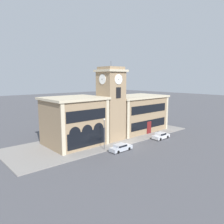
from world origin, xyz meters
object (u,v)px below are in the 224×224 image
parked_car_near (121,147)px  street_lamp (104,129)px  parked_car_mid (161,136)px  bollard (158,133)px

parked_car_near → street_lamp: (-2.05, 2.25, 3.33)m
parked_car_near → parked_car_mid: bearing=-0.3°
parked_car_near → bollard: parked_car_near is taller
parked_car_mid → bollard: 2.52m
parked_car_mid → bollard: bearing=50.2°
parked_car_near → street_lamp: size_ratio=0.77×
parked_car_mid → street_lamp: size_ratio=0.72×
parked_car_near → street_lamp: 4.51m
street_lamp → bollard: street_lamp is taller
street_lamp → bollard: 16.33m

